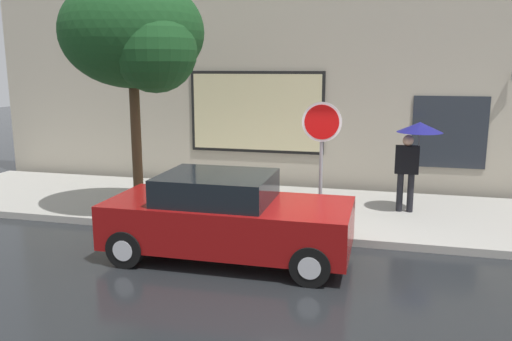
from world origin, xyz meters
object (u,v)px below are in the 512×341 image
Objects in this scene: parked_car at (227,217)px; stop_sign at (321,141)px; pedestrian_with_umbrella at (415,142)px; street_tree at (136,37)px.

stop_sign reaches higher than parked_car.
pedestrian_with_umbrella is 0.80× the size of stop_sign.
pedestrian_with_umbrella is 2.54m from stop_sign.
stop_sign is (-1.81, -1.76, 0.20)m from pedestrian_with_umbrella.
parked_car is at bearing -134.52° from pedestrian_with_umbrella.
pedestrian_with_umbrella is at bearing 16.52° from street_tree.
street_tree is 1.99× the size of stop_sign.
street_tree reaches higher than pedestrian_with_umbrella.
street_tree is at bearing 178.60° from stop_sign.
street_tree is (-2.39, 1.63, 3.17)m from parked_car.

